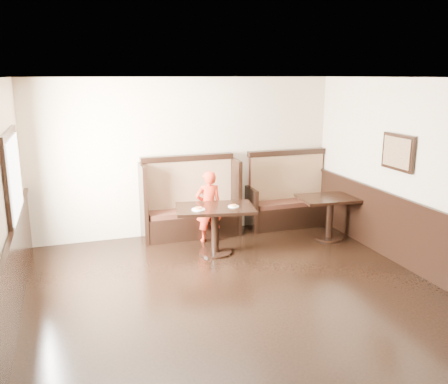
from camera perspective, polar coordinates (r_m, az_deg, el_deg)
name	(u,v)px	position (r m, az deg, el deg)	size (l,w,h in m)	color
ground	(260,321)	(5.82, 4.37, -15.25)	(7.00, 7.00, 0.00)	black
room_shell	(229,263)	(5.67, 0.57, -8.51)	(7.00, 7.00, 7.00)	tan
booth_main	(190,207)	(8.53, -4.11, -1.81)	(1.75, 0.72, 1.45)	black
booth_neighbor	(288,201)	(9.20, 7.75, -1.04)	(1.65, 0.72, 1.45)	black
table_main	(215,218)	(7.61, -1.09, -3.13)	(1.35, 0.98, 0.79)	black
table_neighbor	(330,207)	(8.54, 12.65, -1.82)	(1.15, 0.81, 0.76)	black
child	(209,206)	(8.17, -1.86, -1.76)	(0.46, 0.30, 1.25)	red
pizza_plate_left	(198,209)	(7.40, -3.10, -2.04)	(0.21, 0.21, 0.04)	white
pizza_plate_right	(233,206)	(7.57, 1.14, -1.68)	(0.18, 0.18, 0.03)	white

